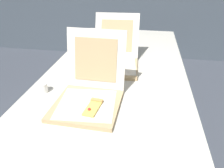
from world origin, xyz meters
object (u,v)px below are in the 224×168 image
Objects in this scene: pizza_box_middle at (115,60)px; pizza_box_front at (89,94)px; cup_white_far at (97,52)px; cup_white_near_center at (43,88)px; table at (114,84)px.

pizza_box_front is at bearing -100.12° from pizza_box_middle.
cup_white_far is (-0.17, 0.18, -0.02)m from pizza_box_middle.
cup_white_far is 0.64m from cup_white_near_center.
pizza_box_middle is (-0.03, 0.19, 0.09)m from table.
pizza_box_front is 0.69m from cup_white_far.
pizza_box_middle is at bearing 97.60° from table.
cup_white_near_center is at bearing -132.60° from pizza_box_middle.
pizza_box_middle is 8.41× the size of cup_white_near_center.
pizza_box_middle is 8.41× the size of cup_white_far.
pizza_box_front reaches higher than pizza_box_middle.
cup_white_far is at bearing 129.99° from pizza_box_middle.
cup_white_near_center is at bearing 170.04° from pizza_box_front.
table is 0.22m from pizza_box_middle.
table is 42.85× the size of cup_white_far.
pizza_box_front reaches higher than table.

